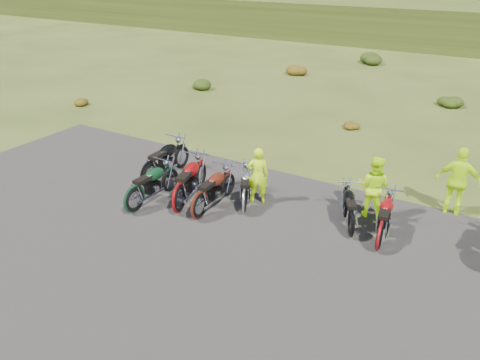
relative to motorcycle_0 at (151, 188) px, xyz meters
The scene contains 19 objects.
ground 3.84m from the motorcycle_0, 15.70° to the right, with size 300.00×300.00×0.00m, color #374416.
gravel_pad 4.78m from the motorcycle_0, 39.44° to the right, with size 20.00×12.00×0.04m, color black.
hill_slope 49.10m from the motorcycle_0, 85.69° to the left, with size 300.00×46.00×3.00m, color #323F15, non-canonical shape.
shrub_0 9.68m from the motorcycle_0, 149.15° to the left, with size 0.77×0.77×0.45m, color #633B0C.
shrub_1 11.60m from the motorcycle_0, 117.78° to the left, with size 1.03×1.03×0.61m, color black.
shrub_2 15.77m from the motorcycle_0, 99.15° to the left, with size 1.30×1.30×0.77m, color #633B0C.
shrub_3 20.87m from the motorcycle_0, 88.92° to the left, with size 1.56×1.56×0.92m, color black.
shrub_4 8.80m from the motorcycle_0, 68.02° to the left, with size 0.77×0.77×0.45m, color #633B0C.
shrub_5 14.82m from the motorcycle_0, 65.29° to the left, with size 1.03×1.03×0.61m, color black.
motorcycle_0 is the anchor object (origin of this frame).
motorcycle_1 1.83m from the motorcycle_0, 24.59° to the right, with size 2.34×0.78×1.22m, color maroon, non-canonical shape.
motorcycle_2 1.51m from the motorcycle_0, 65.00° to the right, with size 2.15×0.72×1.13m, color #0E3419, non-canonical shape.
motorcycle_3 3.15m from the motorcycle_0, ahead, with size 1.91×0.64×1.00m, color silver, non-canonical shape.
motorcycle_4 2.44m from the motorcycle_0, 18.15° to the right, with size 2.14×0.71×1.12m, color #53190D, non-canonical shape.
motorcycle_5 5.99m from the motorcycle_0, ahead, with size 1.88×0.63×0.98m, color black, non-canonical shape.
motorcycle_6 6.72m from the motorcycle_0, ahead, with size 2.04×0.68×1.07m, color maroon, non-canonical shape.
person_middle 3.37m from the motorcycle_0, 14.19° to the left, with size 0.59×0.39×1.61m, color #B7E90C.
person_right_a 6.37m from the motorcycle_0, 15.43° to the left, with size 0.81×0.63×1.67m, color #B7E90C.
person_right_b 8.49m from the motorcycle_0, 20.25° to the left, with size 1.09×0.45×1.85m, color #B7E90C.
Camera 1 is at (4.97, -8.29, 6.19)m, focal length 35.00 mm.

